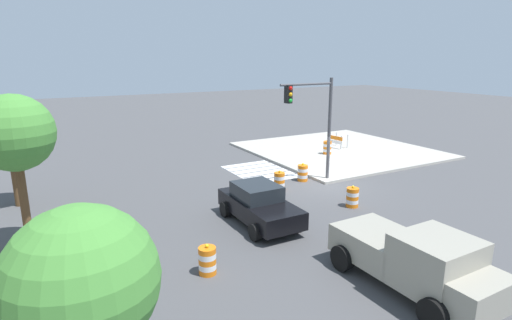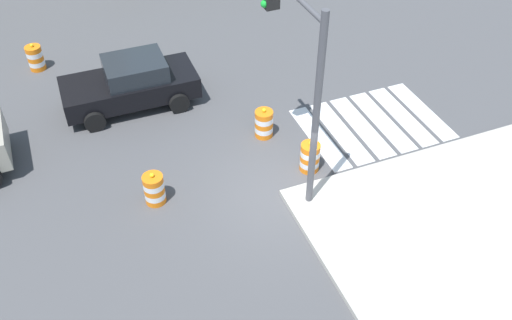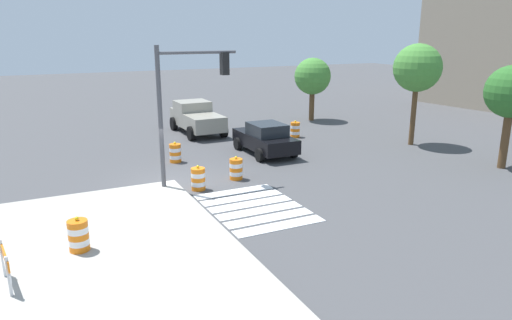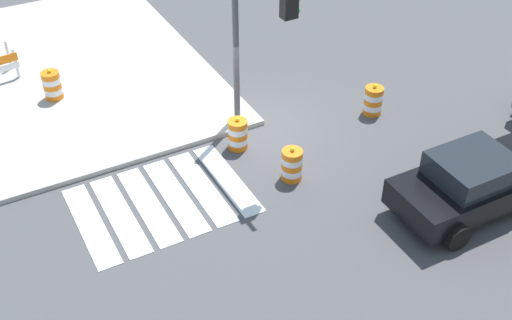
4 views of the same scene
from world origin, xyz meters
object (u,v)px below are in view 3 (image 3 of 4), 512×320
(traffic_barrel_crosswalk_end, at_px, (295,130))
(street_tree_streetside_near, at_px, (417,69))
(sports_car, at_px, (265,138))
(traffic_barrel_near_corner, at_px, (175,153))
(traffic_barrel_median_near, at_px, (236,169))
(traffic_barrel_median_far, at_px, (198,179))
(street_tree_streetside_mid, at_px, (313,77))
(street_tree_streetside_far, at_px, (512,93))
(traffic_light_pole, at_px, (187,90))
(traffic_barrel_on_sidewalk, at_px, (79,235))
(pickup_truck, at_px, (196,117))

(traffic_barrel_crosswalk_end, height_order, street_tree_streetside_near, street_tree_streetside_near)
(traffic_barrel_crosswalk_end, bearing_deg, sports_car, -51.12)
(traffic_barrel_near_corner, relative_size, traffic_barrel_median_near, 1.00)
(traffic_barrel_median_near, xyz_separation_m, traffic_barrel_median_far, (0.62, -1.92, 0.00))
(street_tree_streetside_mid, bearing_deg, street_tree_streetside_far, 5.34)
(street_tree_streetside_mid, bearing_deg, traffic_light_pole, -50.10)
(traffic_barrel_on_sidewalk, distance_m, street_tree_streetside_near, 19.63)
(sports_car, distance_m, pickup_truck, 6.85)
(traffic_barrel_on_sidewalk, relative_size, traffic_light_pole, 0.19)
(traffic_barrel_near_corner, bearing_deg, traffic_light_pole, -7.10)
(traffic_light_pole, bearing_deg, street_tree_streetside_near, 96.73)
(traffic_barrel_crosswalk_end, bearing_deg, pickup_truck, -128.44)
(traffic_barrel_median_far, xyz_separation_m, traffic_barrel_on_sidewalk, (3.96, -4.90, 0.15))
(traffic_barrel_on_sidewalk, bearing_deg, traffic_light_pole, 133.79)
(traffic_barrel_near_corner, relative_size, traffic_barrel_on_sidewalk, 1.00)
(traffic_barrel_near_corner, xyz_separation_m, traffic_light_pole, (3.79, -0.47, 3.46))
(sports_car, relative_size, traffic_barrel_median_far, 4.23)
(sports_car, height_order, traffic_barrel_median_far, sports_car)
(traffic_barrel_crosswalk_end, height_order, traffic_light_pole, traffic_light_pole)
(sports_car, height_order, street_tree_streetside_mid, street_tree_streetside_mid)
(traffic_barrel_crosswalk_end, xyz_separation_m, street_tree_streetside_mid, (-4.34, 3.92, 2.65))
(traffic_barrel_median_far, bearing_deg, traffic_barrel_median_near, 108.01)
(traffic_barrel_near_corner, relative_size, street_tree_streetside_mid, 0.23)
(sports_car, height_order, street_tree_streetside_near, street_tree_streetside_near)
(traffic_barrel_crosswalk_end, bearing_deg, traffic_barrel_median_far, -51.45)
(traffic_barrel_crosswalk_end, bearing_deg, traffic_barrel_median_near, -46.92)
(street_tree_streetside_near, height_order, street_tree_streetside_far, street_tree_streetside_near)
(street_tree_streetside_mid, distance_m, street_tree_streetside_far, 14.37)
(street_tree_streetside_near, relative_size, street_tree_streetside_mid, 1.26)
(traffic_barrel_on_sidewalk, bearing_deg, pickup_truck, 149.97)
(street_tree_streetside_near, bearing_deg, sports_car, -101.94)
(street_tree_streetside_mid, bearing_deg, traffic_barrel_median_far, -48.18)
(sports_car, bearing_deg, traffic_light_pole, -56.95)
(traffic_barrel_crosswalk_end, relative_size, street_tree_streetside_near, 0.18)
(traffic_barrel_near_corner, distance_m, traffic_barrel_median_far, 4.45)
(street_tree_streetside_far, bearing_deg, traffic_light_pole, -105.50)
(traffic_barrel_crosswalk_end, height_order, street_tree_streetside_far, street_tree_streetside_far)
(sports_car, distance_m, traffic_barrel_median_near, 4.61)
(traffic_barrel_crosswalk_end, bearing_deg, traffic_barrel_on_sidewalk, -51.30)
(sports_car, height_order, traffic_barrel_median_near, sports_car)
(traffic_barrel_near_corner, xyz_separation_m, traffic_barrel_median_near, (3.81, 1.55, 0.00))
(traffic_barrel_median_far, bearing_deg, traffic_barrel_crosswalk_end, 128.55)
(traffic_barrel_on_sidewalk, height_order, street_tree_streetside_mid, street_tree_streetside_mid)
(sports_car, xyz_separation_m, pickup_truck, (-6.68, -1.49, 0.16))
(traffic_barrel_near_corner, height_order, traffic_barrel_median_near, same)
(traffic_barrel_crosswalk_end, xyz_separation_m, street_tree_streetside_far, (9.96, 5.26, 3.04))
(traffic_barrel_median_near, bearing_deg, traffic_barrel_crosswalk_end, 133.08)
(traffic_barrel_median_far, relative_size, street_tree_streetside_near, 0.18)
(sports_car, bearing_deg, traffic_barrel_crosswalk_end, 128.88)
(traffic_barrel_median_far, distance_m, traffic_light_pole, 3.52)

